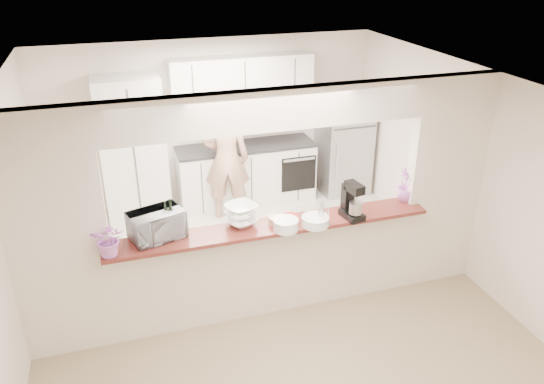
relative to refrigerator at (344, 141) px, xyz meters
name	(u,v)px	position (x,y,z in m)	size (l,w,h in m)	color
floor	(271,308)	(-2.05, -2.65, -0.85)	(6.00, 6.00, 0.00)	#9C8D6A
tile_overlay	(237,240)	(-2.05, -1.10, -0.84)	(5.00, 2.90, 0.01)	beige
partition	(271,189)	(-2.05, -2.65, 0.63)	(5.00, 0.15, 2.50)	silver
bar_counter	(271,265)	(-2.05, -2.65, -0.27)	(3.40, 0.38, 1.09)	silver
kitchen_cabinets	(204,147)	(-2.24, 0.07, 0.12)	(3.15, 0.62, 2.25)	white
refrigerator	(344,141)	(0.00, 0.00, 0.00)	(0.75, 0.70, 1.70)	#A8A8AD
flower_left	(109,239)	(-3.65, -2.80, 0.41)	(0.31, 0.27, 0.34)	#EB7CCC
wine_bottle_a	(167,222)	(-3.10, -2.58, 0.38)	(0.07, 0.07, 0.37)	black
wine_bottle_b	(172,221)	(-3.05, -2.58, 0.39)	(0.08, 0.08, 0.39)	black
toaster_oven	(157,225)	(-3.20, -2.60, 0.38)	(0.51, 0.34, 0.28)	#A6A6AB
serving_bowls	(241,215)	(-2.35, -2.60, 0.35)	(0.31, 0.31, 0.23)	white
plate_stack_a	(286,225)	(-1.95, -2.84, 0.30)	(0.26, 0.26, 0.12)	white
plate_stack_b	(315,221)	(-1.63, -2.84, 0.29)	(0.28, 0.28, 0.10)	white
red_bowl	(290,218)	(-1.85, -2.68, 0.28)	(0.16, 0.16, 0.07)	maroon
tan_bowl	(276,220)	(-2.00, -2.68, 0.28)	(0.16, 0.16, 0.07)	tan
utensil_caddy	(317,214)	(-1.60, -2.80, 0.34)	(0.30, 0.24, 0.25)	silver
stand_mixer	(352,202)	(-1.20, -2.79, 0.42)	(0.21, 0.30, 0.40)	black
flower_right	(406,185)	(-0.45, -2.60, 0.43)	(0.21, 0.21, 0.38)	#B863B5
person	(227,160)	(-1.99, -0.35, 0.05)	(0.66, 0.43, 1.80)	tan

